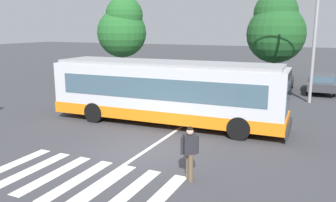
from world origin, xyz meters
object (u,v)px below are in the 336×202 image
parked_car_champagne (156,72)px  parked_car_red (212,75)px  twin_arm_street_lamp (317,6)px  parked_car_charcoal (321,82)px  parked_car_teal (245,77)px  background_tree_right (276,28)px  parked_car_silver (180,75)px  pedestrian_crossing_street (190,150)px  background_tree_left (122,28)px  parked_car_black (280,80)px  city_transit_bus (166,92)px

parked_car_champagne → parked_car_red: 5.20m
parked_car_red → twin_arm_street_lamp: twin_arm_street_lamp is taller
parked_car_champagne → parked_car_charcoal: (13.54, -0.19, 0.00)m
parked_car_teal → twin_arm_street_lamp: twin_arm_street_lamp is taller
parked_car_teal → background_tree_right: bearing=70.3°
parked_car_red → parked_car_silver: bearing=-164.4°
parked_car_teal → pedestrian_crossing_street: bearing=-82.7°
parked_car_red → parked_car_champagne: bearing=-179.1°
parked_car_teal → background_tree_left: 13.12m
parked_car_champagne → parked_car_teal: size_ratio=1.00×
twin_arm_street_lamp → background_tree_right: size_ratio=1.26×
pedestrian_crossing_street → background_tree_left: size_ratio=0.23×
parked_car_silver → parked_car_black: 8.07m
background_tree_left → parked_car_teal: bearing=-8.3°
city_transit_bus → twin_arm_street_lamp: twin_arm_street_lamp is taller
parked_car_charcoal → parked_car_champagne: bearing=179.2°
parked_car_silver → parked_car_teal: same height
parked_car_red → parked_car_charcoal: same height
pedestrian_crossing_street → parked_car_red: pedestrian_crossing_street is taller
background_tree_right → city_transit_bus: bearing=-99.0°
parked_car_teal → background_tree_right: size_ratio=0.59×
parked_car_black → parked_car_charcoal: 2.89m
parked_car_black → parked_car_teal: bearing=169.3°
pedestrian_crossing_street → parked_car_charcoal: 18.07m
city_transit_bus → parked_car_charcoal: size_ratio=2.55×
city_transit_bus → parked_car_black: city_transit_bus is taller
city_transit_bus → parked_car_red: 12.59m
parked_car_charcoal → background_tree_left: bearing=173.5°
parked_car_teal → twin_arm_street_lamp: 8.36m
parked_car_black → parked_car_charcoal: bearing=5.4°
parked_car_silver → background_tree_left: (-7.08, 2.51, 3.87)m
pedestrian_crossing_street → parked_car_silver: pedestrian_crossing_street is taller
parked_car_red → parked_car_black: 5.48m
pedestrian_crossing_street → parked_car_charcoal: size_ratio=0.38×
parked_car_champagne → parked_car_red: same height
parked_car_champagne → background_tree_right: (9.48, 4.43, 3.86)m
parked_car_champagne → background_tree_left: size_ratio=0.60×
parked_car_champagne → twin_arm_street_lamp: size_ratio=0.47×
parked_car_silver → background_tree_left: bearing=160.5°
city_transit_bus → pedestrian_crossing_street: city_transit_bus is taller
parked_car_red → background_tree_right: bearing=45.5°
parked_car_silver → parked_car_charcoal: same height
parked_car_red → twin_arm_street_lamp: (7.78, -4.21, 5.17)m
parked_car_champagne → parked_car_teal: bearing=0.4°
parked_car_red → background_tree_left: (-9.69, 1.78, 3.87)m
parked_car_teal → twin_arm_street_lamp: size_ratio=0.47×
twin_arm_street_lamp → background_tree_right: (-3.50, 8.56, -1.31)m
pedestrian_crossing_street → parked_car_black: pedestrian_crossing_street is taller
parked_car_champagne → background_tree_left: (-4.49, 1.86, 3.87)m
background_tree_left → city_transit_bus: bearing=-51.6°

